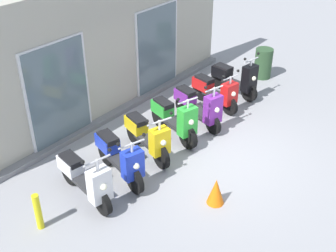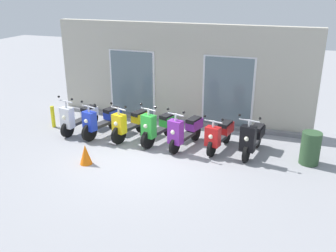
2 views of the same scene
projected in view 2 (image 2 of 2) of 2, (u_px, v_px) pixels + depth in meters
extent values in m
plane|color=#939399|center=(144.00, 158.00, 9.94)|extent=(40.00, 40.00, 0.00)
cube|color=#B2AD9E|center=(180.00, 74.00, 12.14)|extent=(8.49, 0.30, 3.20)
cube|color=slate|center=(177.00, 121.00, 12.47)|extent=(8.49, 0.20, 0.12)
cube|color=silver|center=(132.00, 84.00, 12.65)|extent=(1.61, 0.04, 2.30)
cube|color=slate|center=(132.00, 85.00, 12.63)|extent=(1.49, 0.02, 2.22)
cube|color=silver|center=(228.00, 93.00, 11.65)|extent=(1.61, 0.04, 2.30)
cube|color=slate|center=(228.00, 93.00, 11.64)|extent=(1.49, 0.02, 2.22)
cylinder|color=black|center=(67.00, 130.00, 11.25)|extent=(0.19, 0.48, 0.47)
cylinder|color=black|center=(92.00, 119.00, 12.17)|extent=(0.19, 0.48, 0.47)
cube|color=#2D2D30|center=(80.00, 121.00, 11.67)|extent=(0.38, 0.74, 0.09)
cube|color=white|center=(67.00, 118.00, 11.15)|extent=(0.42, 0.31, 0.62)
sphere|color=#F2EFCC|center=(64.00, 118.00, 11.03)|extent=(0.12, 0.12, 0.12)
cube|color=white|center=(90.00, 112.00, 12.00)|extent=(0.39, 0.57, 0.28)
cube|color=black|center=(88.00, 108.00, 11.91)|extent=(0.34, 0.52, 0.11)
cylinder|color=silver|center=(66.00, 105.00, 11.01)|extent=(0.06, 0.06, 0.24)
cylinder|color=silver|center=(65.00, 101.00, 10.97)|extent=(0.52, 0.13, 0.04)
sphere|color=black|center=(72.00, 99.00, 10.82)|extent=(0.07, 0.07, 0.07)
sphere|color=black|center=(59.00, 97.00, 11.06)|extent=(0.07, 0.07, 0.07)
cylinder|color=black|center=(89.00, 132.00, 10.96)|extent=(0.25, 0.54, 0.53)
cylinder|color=black|center=(115.00, 122.00, 11.79)|extent=(0.25, 0.54, 0.53)
cube|color=#2D2D30|center=(103.00, 124.00, 11.34)|extent=(0.44, 0.72, 0.09)
cube|color=#1E38C6|center=(90.00, 121.00, 10.87)|extent=(0.43, 0.34, 0.56)
sphere|color=#F2EFCC|center=(86.00, 121.00, 10.76)|extent=(0.12, 0.12, 0.12)
cube|color=#1E38C6|center=(112.00, 114.00, 11.61)|extent=(0.43, 0.58, 0.28)
cube|color=black|center=(111.00, 110.00, 11.53)|extent=(0.38, 0.53, 0.11)
cylinder|color=silver|center=(89.00, 109.00, 10.74)|extent=(0.06, 0.06, 0.20)
cylinder|color=silver|center=(88.00, 107.00, 10.71)|extent=(0.52, 0.18, 0.04)
sphere|color=black|center=(95.00, 105.00, 10.54)|extent=(0.07, 0.07, 0.07)
sphere|color=black|center=(82.00, 102.00, 10.82)|extent=(0.07, 0.07, 0.07)
cylinder|color=black|center=(119.00, 135.00, 10.77)|extent=(0.25, 0.54, 0.54)
cylinder|color=black|center=(143.00, 125.00, 11.56)|extent=(0.25, 0.54, 0.54)
cube|color=#2D2D30|center=(131.00, 126.00, 11.13)|extent=(0.45, 0.70, 0.09)
cube|color=yellow|center=(119.00, 124.00, 10.68)|extent=(0.43, 0.34, 0.55)
sphere|color=#F2EFCC|center=(116.00, 124.00, 10.57)|extent=(0.12, 0.12, 0.12)
cube|color=yellow|center=(140.00, 117.00, 11.39)|extent=(0.44, 0.59, 0.28)
cube|color=black|center=(139.00, 113.00, 11.31)|extent=(0.39, 0.54, 0.11)
cylinder|color=silver|center=(119.00, 112.00, 10.55)|extent=(0.06, 0.06, 0.22)
cylinder|color=silver|center=(118.00, 109.00, 10.52)|extent=(0.53, 0.20, 0.04)
sphere|color=black|center=(125.00, 107.00, 10.33)|extent=(0.07, 0.07, 0.07)
sphere|color=black|center=(111.00, 103.00, 10.64)|extent=(0.07, 0.07, 0.07)
cylinder|color=black|center=(148.00, 139.00, 10.49)|extent=(0.26, 0.54, 0.53)
cylinder|color=black|center=(170.00, 128.00, 11.30)|extent=(0.26, 0.54, 0.53)
cube|color=#2D2D30|center=(159.00, 130.00, 10.86)|extent=(0.44, 0.71, 0.09)
cube|color=green|center=(149.00, 126.00, 10.38)|extent=(0.43, 0.34, 0.64)
sphere|color=#F2EFCC|center=(146.00, 126.00, 10.27)|extent=(0.12, 0.12, 0.12)
cube|color=green|center=(168.00, 120.00, 11.12)|extent=(0.44, 0.58, 0.28)
cube|color=black|center=(167.00, 116.00, 11.04)|extent=(0.39, 0.53, 0.11)
cylinder|color=silver|center=(148.00, 112.00, 10.24)|extent=(0.06, 0.06, 0.21)
cylinder|color=silver|center=(148.00, 109.00, 10.21)|extent=(0.49, 0.18, 0.04)
sphere|color=black|center=(155.00, 108.00, 10.03)|extent=(0.07, 0.07, 0.07)
sphere|color=black|center=(141.00, 104.00, 10.31)|extent=(0.07, 0.07, 0.07)
cylinder|color=black|center=(175.00, 146.00, 10.15)|extent=(0.20, 0.46, 0.45)
cylinder|color=black|center=(196.00, 133.00, 11.02)|extent=(0.20, 0.46, 0.45)
cube|color=#2D2D30|center=(186.00, 136.00, 10.55)|extent=(0.43, 0.74, 0.09)
cube|color=purple|center=(176.00, 132.00, 10.04)|extent=(0.43, 0.33, 0.65)
sphere|color=#F2EFCC|center=(173.00, 132.00, 9.93)|extent=(0.12, 0.12, 0.12)
cube|color=purple|center=(194.00, 124.00, 10.83)|extent=(0.43, 0.58, 0.28)
cube|color=black|center=(194.00, 120.00, 10.75)|extent=(0.38, 0.53, 0.11)
cylinder|color=silver|center=(176.00, 118.00, 9.90)|extent=(0.06, 0.06, 0.22)
cylinder|color=silver|center=(176.00, 114.00, 9.86)|extent=(0.49, 0.16, 0.04)
sphere|color=black|center=(184.00, 112.00, 9.70)|extent=(0.07, 0.07, 0.07)
sphere|color=black|center=(168.00, 109.00, 9.96)|extent=(0.07, 0.07, 0.07)
cylinder|color=black|center=(212.00, 148.00, 10.00)|extent=(0.18, 0.47, 0.46)
cylinder|color=black|center=(227.00, 135.00, 10.83)|extent=(0.18, 0.47, 0.46)
cube|color=#2D2D30|center=(220.00, 138.00, 10.38)|extent=(0.38, 0.69, 0.09)
cube|color=red|center=(213.00, 136.00, 9.91)|extent=(0.42, 0.31, 0.53)
sphere|color=#F2EFCC|center=(211.00, 137.00, 9.79)|extent=(0.12, 0.12, 0.12)
cube|color=red|center=(226.00, 128.00, 10.66)|extent=(0.40, 0.57, 0.28)
cube|color=black|center=(226.00, 124.00, 10.58)|extent=(0.35, 0.52, 0.11)
cylinder|color=silver|center=(213.00, 124.00, 9.79)|extent=(0.06, 0.06, 0.20)
cylinder|color=silver|center=(213.00, 121.00, 9.76)|extent=(0.50, 0.14, 0.04)
sphere|color=black|center=(223.00, 120.00, 9.61)|extent=(0.07, 0.07, 0.07)
sphere|color=black|center=(205.00, 116.00, 9.85)|extent=(0.07, 0.07, 0.07)
cylinder|color=black|center=(246.00, 153.00, 9.69)|extent=(0.17, 0.48, 0.47)
cylinder|color=black|center=(258.00, 139.00, 10.55)|extent=(0.17, 0.48, 0.47)
cube|color=#2D2D30|center=(253.00, 143.00, 10.08)|extent=(0.36, 0.68, 0.09)
cube|color=black|center=(248.00, 139.00, 9.58)|extent=(0.41, 0.30, 0.67)
sphere|color=#F2EFCC|center=(246.00, 139.00, 9.46)|extent=(0.12, 0.12, 0.12)
cube|color=black|center=(257.00, 132.00, 10.37)|extent=(0.38, 0.56, 0.28)
cube|color=black|center=(258.00, 127.00, 10.29)|extent=(0.33, 0.52, 0.11)
cylinder|color=silver|center=(249.00, 123.00, 9.43)|extent=(0.06, 0.06, 0.20)
cylinder|color=silver|center=(249.00, 120.00, 9.40)|extent=(0.52, 0.12, 0.04)
sphere|color=black|center=(260.00, 118.00, 9.25)|extent=(0.07, 0.07, 0.07)
sphere|color=black|center=(240.00, 115.00, 9.49)|extent=(0.07, 0.07, 0.07)
cylinder|color=yellow|center=(53.00, 117.00, 12.00)|extent=(0.12, 0.12, 0.70)
cone|color=orange|center=(86.00, 154.00, 9.56)|extent=(0.32, 0.32, 0.52)
cylinder|color=#2D4C2D|center=(310.00, 148.00, 9.52)|extent=(0.49, 0.49, 0.85)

